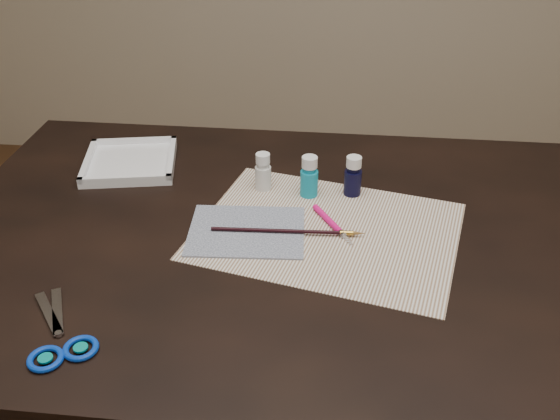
# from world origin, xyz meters

# --- Properties ---
(table) EXTENTS (1.30, 0.90, 0.75)m
(table) POSITION_xyz_m (0.00, 0.00, 0.38)
(table) COLOR black
(table) RESTS_ON ground
(paper) EXTENTS (0.54, 0.46, 0.00)m
(paper) POSITION_xyz_m (0.09, 0.01, 0.75)
(paper) COLOR white
(paper) RESTS_ON table
(canvas) EXTENTS (0.23, 0.19, 0.00)m
(canvas) POSITION_xyz_m (-0.06, -0.01, 0.75)
(canvas) COLOR #101B37
(canvas) RESTS_ON paper
(paint_bottle_white) EXTENTS (0.04, 0.04, 0.08)m
(paint_bottle_white) POSITION_xyz_m (-0.05, 0.16, 0.79)
(paint_bottle_white) COLOR silver
(paint_bottle_white) RESTS_ON table
(paint_bottle_cyan) EXTENTS (0.04, 0.04, 0.09)m
(paint_bottle_cyan) POSITION_xyz_m (0.04, 0.14, 0.79)
(paint_bottle_cyan) COLOR #1296B6
(paint_bottle_cyan) RESTS_ON table
(paint_bottle_navy) EXTENTS (0.05, 0.05, 0.09)m
(paint_bottle_navy) POSITION_xyz_m (0.13, 0.16, 0.79)
(paint_bottle_navy) COLOR black
(paint_bottle_navy) RESTS_ON table
(paintbrush) EXTENTS (0.29, 0.02, 0.01)m
(paintbrush) POSITION_xyz_m (0.02, -0.01, 0.76)
(paintbrush) COLOR black
(paintbrush) RESTS_ON canvas
(craft_knife) EXTENTS (0.09, 0.13, 0.01)m
(craft_knife) POSITION_xyz_m (0.10, 0.02, 0.76)
(craft_knife) COLOR #ED1179
(craft_knife) RESTS_ON paper
(scissors) EXTENTS (0.21, 0.22, 0.01)m
(scissors) POSITION_xyz_m (-0.32, -0.30, 0.76)
(scissors) COLOR silver
(scissors) RESTS_ON table
(palette_tray) EXTENTS (0.23, 0.23, 0.02)m
(palette_tray) POSITION_xyz_m (-0.36, 0.23, 0.76)
(palette_tray) COLOR white
(palette_tray) RESTS_ON table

